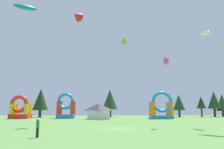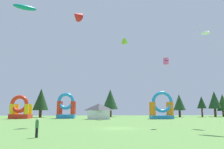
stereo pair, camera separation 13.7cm
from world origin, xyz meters
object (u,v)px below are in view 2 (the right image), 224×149
(kite_red_delta, at_px, (77,16))
(person_far_side, at_px, (37,126))
(kite_teal_parafoil, at_px, (25,7))
(inflatable_red_slide, at_px, (20,110))
(festival_tent, at_px, (99,111))
(kite_lime_delta, at_px, (126,42))
(kite_pink_box, at_px, (166,61))
(inflatable_orange_dome, at_px, (66,109))
(kite_white_parafoil, at_px, (205,33))
(inflatable_blue_arch, at_px, (162,108))

(kite_red_delta, relative_size, person_far_side, 11.34)
(kite_teal_parafoil, bearing_deg, inflatable_red_slide, 108.71)
(festival_tent, bearing_deg, kite_lime_delta, 26.17)
(kite_lime_delta, distance_m, kite_pink_box, 31.26)
(kite_red_delta, height_order, inflatable_red_slide, kite_red_delta)
(inflatable_orange_dome, distance_m, festival_tent, 10.86)
(person_far_side, height_order, festival_tent, festival_tent)
(kite_teal_parafoil, relative_size, inflatable_orange_dome, 2.44)
(kite_white_parafoil, bearing_deg, person_far_side, -151.14)
(festival_tent, bearing_deg, inflatable_blue_arch, 4.53)
(kite_white_parafoil, bearing_deg, festival_tent, 126.46)
(kite_red_delta, height_order, inflatable_blue_arch, kite_red_delta)
(kite_teal_parafoil, relative_size, kite_lime_delta, 0.76)
(kite_lime_delta, bearing_deg, person_far_side, -108.29)
(kite_pink_box, distance_m, inflatable_red_slide, 44.09)
(inflatable_orange_dome, xyz_separation_m, festival_tent, (9.17, -5.79, -0.67))
(kite_red_delta, distance_m, inflatable_red_slide, 34.31)
(inflatable_orange_dome, bearing_deg, kite_red_delta, -78.68)
(kite_white_parafoil, bearing_deg, kite_pink_box, -168.75)
(kite_white_parafoil, xyz_separation_m, kite_pink_box, (-7.18, -1.43, -5.13))
(kite_red_delta, relative_size, inflatable_red_slide, 3.19)
(kite_teal_parafoil, relative_size, inflatable_blue_arch, 2.38)
(kite_teal_parafoil, xyz_separation_m, kite_lime_delta, (17.88, 31.94, 5.22))
(kite_white_parafoil, height_order, inflatable_blue_arch, kite_white_parafoil)
(kite_lime_delta, bearing_deg, inflatable_orange_dome, 173.13)
(kite_white_parafoil, height_order, festival_tent, kite_white_parafoil)
(kite_lime_delta, height_order, person_far_side, kite_lime_delta)
(kite_red_delta, bearing_deg, kite_lime_delta, 63.23)
(kite_lime_delta, relative_size, kite_white_parafoil, 1.47)
(kite_pink_box, height_order, person_far_side, kite_pink_box)
(festival_tent, bearing_deg, kite_white_parafoil, -53.54)
(kite_lime_delta, bearing_deg, inflatable_red_slide, 178.06)
(kite_teal_parafoil, relative_size, kite_pink_box, 1.68)
(kite_lime_delta, height_order, kite_red_delta, kite_lime_delta)
(kite_red_delta, distance_m, festival_tent, 26.39)
(kite_red_delta, xyz_separation_m, kite_pink_box, (14.35, -5.50, -9.46))
(kite_red_delta, height_order, inflatable_orange_dome, kite_red_delta)
(kite_lime_delta, relative_size, person_far_side, 12.78)
(kite_white_parafoil, xyz_separation_m, festival_tent, (-17.44, 23.60, -12.94))
(kite_lime_delta, distance_m, kite_red_delta, 26.21)
(person_far_side, height_order, inflatable_orange_dome, inflatable_orange_dome)
(kite_red_delta, xyz_separation_m, inflatable_red_slide, (-17.28, 24.28, -17.01))
(festival_tent, bearing_deg, kite_red_delta, -101.84)
(inflatable_blue_arch, relative_size, inflatable_red_slide, 1.15)
(inflatable_blue_arch, relative_size, inflatable_orange_dome, 1.03)
(kite_white_parafoil, xyz_separation_m, person_far_side, (-23.02, -12.69, -13.87))
(kite_white_parafoil, distance_m, person_far_side, 29.72)
(kite_red_delta, relative_size, kite_white_parafoil, 1.31)
(inflatable_blue_arch, height_order, inflatable_red_slide, inflatable_blue_arch)
(inflatable_orange_dome, relative_size, festival_tent, 1.27)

